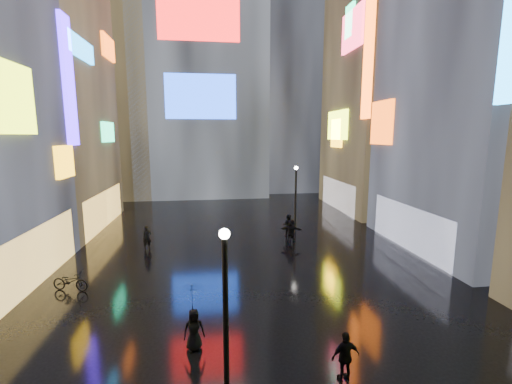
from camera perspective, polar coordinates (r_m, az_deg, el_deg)
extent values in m
plane|color=black|center=(25.02, -2.47, -8.36)|extent=(140.00, 140.00, 0.00)
cube|color=#FFC659|center=(20.80, -33.29, -9.33)|extent=(0.20, 10.00, 3.00)
cube|color=#D6FA19|center=(18.83, -36.27, 12.64)|extent=(0.25, 4.47, 3.18)
cube|color=#FAA50C|center=(23.77, -29.30, 4.43)|extent=(0.25, 2.24, 1.94)
cube|color=#3414FA|center=(25.51, -28.80, 15.88)|extent=(0.25, 1.40, 8.00)
cube|color=black|center=(32.98, -33.59, 13.75)|extent=(10.00, 12.00, 22.00)
cube|color=#FFC659|center=(31.66, -24.01, -2.58)|extent=(0.20, 10.00, 3.00)
cube|color=#19E18C|center=(32.74, -23.45, 9.14)|extent=(0.25, 3.00, 1.71)
cube|color=#198FEE|center=(28.39, -27.25, 20.57)|extent=(0.25, 4.84, 1.37)
cube|color=#FA520C|center=(35.40, -23.42, 21.20)|extent=(0.25, 3.32, 1.94)
cube|color=black|center=(28.50, 35.30, 22.76)|extent=(10.00, 12.00, 30.00)
cube|color=white|center=(25.34, 24.18, -5.43)|extent=(0.20, 9.00, 3.00)
cube|color=#FA520C|center=(28.05, 20.24, 10.78)|extent=(0.25, 2.99, 3.26)
cube|color=#FA520C|center=(31.27, 18.23, 20.72)|extent=(0.25, 1.40, 10.00)
cube|color=black|center=(38.82, 21.40, 18.24)|extent=(10.00, 12.00, 28.00)
cube|color=white|center=(36.74, 13.53, -0.46)|extent=(0.20, 9.00, 3.00)
cube|color=#D6FA19|center=(36.45, 13.41, 10.78)|extent=(0.25, 4.92, 2.91)
cube|color=#FA3255|center=(35.10, 15.79, 24.59)|extent=(0.25, 4.36, 3.46)
cube|color=#FAA50C|center=(36.55, 13.30, 9.50)|extent=(0.25, 2.63, 2.87)
cube|color=#19E18C|center=(35.97, 15.38, 25.75)|extent=(0.25, 1.69, 2.90)
cube|color=black|center=(49.58, -9.27, 24.94)|extent=(16.00, 14.00, 42.00)
cube|color=#FF1414|center=(42.78, -9.55, 27.50)|extent=(9.00, 0.20, 6.00)
cube|color=#194CFF|center=(40.88, -9.20, 15.43)|extent=(8.00, 0.20, 5.00)
cube|color=black|center=(51.81, 5.16, 19.79)|extent=(12.00, 12.00, 34.00)
cube|color=black|center=(47.55, -22.93, 15.18)|extent=(10.00, 10.00, 26.00)
cylinder|color=black|center=(10.19, -5.06, -20.86)|extent=(0.16, 0.16, 5.00)
sphere|color=white|center=(9.18, -5.29, -6.97)|extent=(0.30, 0.30, 0.30)
cylinder|color=black|center=(28.03, 6.62, -1.20)|extent=(0.16, 0.16, 5.00)
sphere|color=white|center=(27.67, 6.72, 4.00)|extent=(0.30, 0.30, 0.30)
imported|color=black|center=(12.19, 14.70, -24.98)|extent=(0.99, 0.51, 1.61)
imported|color=black|center=(13.36, -10.31, -21.66)|extent=(0.82, 0.60, 1.54)
imported|color=black|center=(24.95, 5.88, -6.43)|extent=(1.63, 1.08, 1.68)
imported|color=black|center=(24.42, -17.70, -7.28)|extent=(0.69, 0.60, 1.61)
imported|color=black|center=(26.21, 5.39, -5.59)|extent=(1.05, 0.99, 1.73)
imported|color=black|center=(12.76, -10.48, -16.84)|extent=(1.34, 1.33, 0.96)
imported|color=black|center=(19.79, -28.55, -12.94)|extent=(1.96, 1.12, 0.98)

